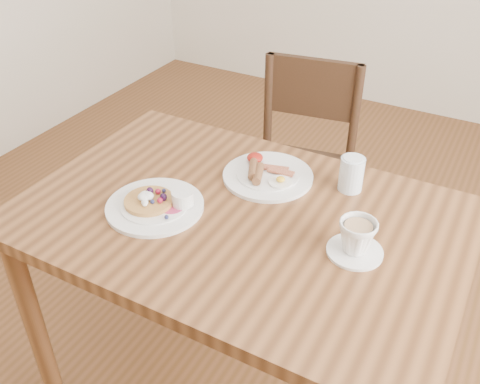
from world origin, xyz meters
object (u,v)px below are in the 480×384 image
at_px(teacup_saucer, 357,239).
at_px(water_glass, 351,174).
at_px(chair_far, 300,162).
at_px(breakfast_plate, 267,174).
at_px(dining_table, 240,241).
at_px(pancake_plate, 157,204).

height_order(teacup_saucer, water_glass, water_glass).
bearing_deg(chair_far, breakfast_plate, 92.43).
xyz_separation_m(dining_table, pancake_plate, (-0.21, -0.09, 0.11)).
height_order(dining_table, pancake_plate, pancake_plate).
height_order(breakfast_plate, water_glass, water_glass).
xyz_separation_m(pancake_plate, teacup_saucer, (0.54, 0.08, 0.03)).
height_order(pancake_plate, breakfast_plate, pancake_plate).
relative_size(breakfast_plate, water_glass, 2.64).
distance_m(dining_table, breakfast_plate, 0.22).
distance_m(breakfast_plate, water_glass, 0.25).
bearing_deg(breakfast_plate, water_glass, 14.53).
relative_size(chair_far, water_glass, 8.59).
relative_size(dining_table, water_glass, 11.71).
bearing_deg(pancake_plate, teacup_saucer, 8.81).
height_order(dining_table, water_glass, water_glass).
bearing_deg(dining_table, pancake_plate, -157.12).
bearing_deg(teacup_saucer, chair_far, 121.49).
bearing_deg(dining_table, breakfast_plate, 94.90).
relative_size(chair_far, breakfast_plate, 3.26).
bearing_deg(chair_far, water_glass, 117.58).
xyz_separation_m(chair_far, breakfast_plate, (0.10, -0.53, 0.27)).
bearing_deg(breakfast_plate, teacup_saucer, -30.36).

